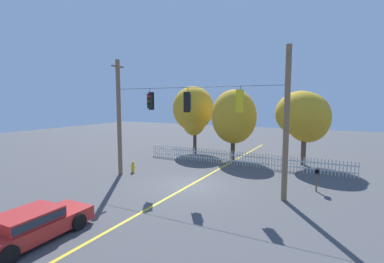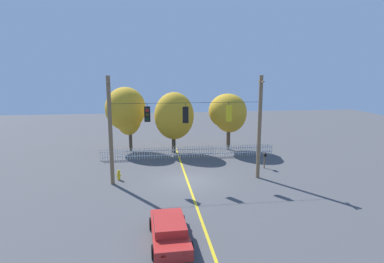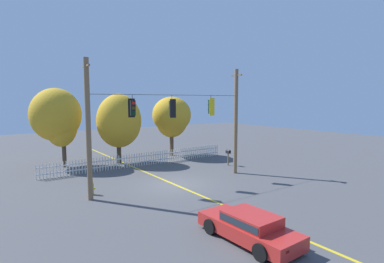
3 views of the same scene
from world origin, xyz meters
TOP-DOWN VIEW (x-y plane):
  - ground at (0.00, 0.00)m, footprint 80.00×80.00m
  - lane_centerline_stripe at (0.00, 0.00)m, footprint 0.16×36.00m
  - signal_support_span at (0.00, 0.00)m, footprint 11.24×1.10m
  - traffic_signal_northbound_primary at (-2.86, 0.01)m, footprint 0.43×0.38m
  - traffic_signal_westbound_side at (-0.13, -0.01)m, footprint 0.43×0.38m
  - traffic_signal_southbound_primary at (3.08, -0.01)m, footprint 0.43×0.38m
  - white_picket_fence at (0.91, 6.47)m, footprint 16.45×0.06m
  - autumn_maple_near_fence at (-5.02, 10.02)m, footprint 4.07×4.01m
  - autumn_maple_mid at (-0.18, 8.61)m, footprint 3.90×3.53m
  - autumn_oak_far_east at (5.34, 8.98)m, footprint 4.10×3.92m
  - parked_car at (-1.90, -8.66)m, footprint 1.94×4.39m
  - fire_hydrant at (-5.12, 0.89)m, footprint 0.38×0.22m
  - roadside_mailbox at (6.85, 2.32)m, footprint 0.25×0.44m

SIDE VIEW (x-z plane):
  - ground at x=0.00m, z-range 0.00..0.00m
  - lane_centerline_stripe at x=0.00m, z-range 0.00..0.01m
  - fire_hydrant at x=-5.12m, z-range -0.01..0.78m
  - white_picket_fence at x=0.91m, z-range 0.00..1.10m
  - parked_car at x=-1.90m, z-range 0.03..1.18m
  - roadside_mailbox at x=6.85m, z-range 0.42..1.78m
  - autumn_maple_mid at x=-0.18m, z-range 0.71..6.78m
  - autumn_oak_far_east at x=5.34m, z-range 1.01..6.88m
  - signal_support_span at x=0.00m, z-range 0.07..7.89m
  - autumn_maple_near_fence at x=-5.02m, z-range 0.93..7.46m
  - traffic_signal_westbound_side at x=-0.13m, z-range 4.29..5.75m
  - traffic_signal_southbound_primary at x=3.08m, z-range 4.38..5.78m
  - traffic_signal_northbound_primary at x=-2.86m, z-range 4.41..5.76m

